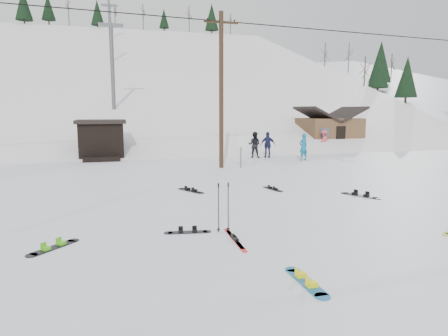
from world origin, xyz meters
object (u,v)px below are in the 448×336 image
object	(u,v)px
utility_pole	(221,88)
hero_snowboard	(306,281)
cabin	(329,131)
hero_skis	(235,239)

from	to	relation	value
utility_pole	hero_snowboard	size ratio (longest dim) A/B	5.67
utility_pole	hero_snowboard	xyz separation A→B (m)	(-2.61, -16.05, -4.65)
hero_snowboard	cabin	bearing A→B (deg)	-30.98
utility_pole	hero_snowboard	bearing A→B (deg)	-99.24
hero_snowboard	hero_skis	bearing A→B (deg)	11.45
cabin	hero_skis	distance (m)	28.28
utility_pole	hero_skis	world-z (taller)	utility_pole
hero_skis	utility_pole	bearing A→B (deg)	78.27
cabin	hero_snowboard	distance (m)	30.40
utility_pole	hero_skis	size ratio (longest dim) A/B	4.61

